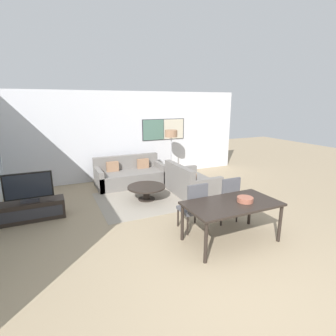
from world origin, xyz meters
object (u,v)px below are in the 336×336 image
object	(u,v)px
sofa_main	(130,175)
fruit_bowl	(245,199)
coffee_table	(146,190)
dining_table	(232,207)
tv_console	(32,211)
television	(29,188)
dining_chair_centre	(227,198)
floor_lamp	(171,137)
dining_chair_left	(194,205)
sofa_side	(190,184)

from	to	relation	value
sofa_main	fruit_bowl	xyz separation A→B (m)	(0.91, -4.11, 0.51)
coffee_table	dining_table	size ratio (longest dim) A/B	0.58
tv_console	fruit_bowl	bearing A→B (deg)	-35.66
television	sofa_main	world-z (taller)	television
sofa_main	dining_chair_centre	bearing A→B (deg)	-72.32
coffee_table	fruit_bowl	size ratio (longest dim) A/B	3.38
floor_lamp	dining_table	bearing A→B (deg)	-100.41
television	fruit_bowl	bearing A→B (deg)	-35.66
tv_console	floor_lamp	distance (m)	4.54
television	coffee_table	xyz separation A→B (m)	(2.65, 0.09, -0.45)
television	dining_table	bearing A→B (deg)	-36.96
sofa_main	dining_chair_left	world-z (taller)	dining_chair_left
sofa_side	floor_lamp	xyz separation A→B (m)	(0.20, 1.61, 1.11)
television	fruit_bowl	distance (m)	4.38
sofa_main	dining_chair_centre	size ratio (longest dim) A/B	2.08
television	floor_lamp	size ratio (longest dim) A/B	0.59
tv_console	television	world-z (taller)	television
sofa_main	fruit_bowl	size ratio (longest dim) A/B	7.13
television	fruit_bowl	xyz separation A→B (m)	(3.56, -2.55, 0.06)
sofa_main	sofa_side	size ratio (longest dim) A/B	1.38
dining_chair_left	floor_lamp	world-z (taller)	floor_lamp
floor_lamp	coffee_table	bearing A→B (deg)	-133.01
fruit_bowl	dining_table	bearing A→B (deg)	166.79
sofa_side	sofa_main	bearing A→B (deg)	38.28
sofa_main	coffee_table	world-z (taller)	sofa_main
tv_console	floor_lamp	world-z (taller)	floor_lamp
sofa_main	fruit_bowl	distance (m)	4.24
sofa_side	dining_chair_centre	distance (m)	1.85
dining_table	fruit_bowl	size ratio (longest dim) A/B	5.87
dining_chair_left	fruit_bowl	xyz separation A→B (m)	(0.65, -0.67, 0.26)
tv_console	dining_chair_left	bearing A→B (deg)	-32.88
sofa_side	dining_chair_centre	bearing A→B (deg)	175.31
tv_console	dining_chair_left	size ratio (longest dim) A/B	1.34
television	dining_table	distance (m)	4.15
sofa_main	coffee_table	distance (m)	1.47
dining_table	fruit_bowl	world-z (taller)	fruit_bowl
coffee_table	dining_table	bearing A→B (deg)	-75.46
television	dining_chair_left	xyz separation A→B (m)	(2.91, -1.88, -0.20)
sofa_main	fruit_bowl	world-z (taller)	sofa_main
floor_lamp	sofa_main	bearing A→B (deg)	-177.86
coffee_table	floor_lamp	xyz separation A→B (m)	(1.43, 1.53, 1.11)
dining_table	coffee_table	bearing A→B (deg)	104.54
sofa_main	dining_table	world-z (taller)	sofa_main
fruit_bowl	tv_console	bearing A→B (deg)	144.34
television	sofa_side	distance (m)	3.90
dining_chair_left	sofa_side	bearing A→B (deg)	62.86
sofa_main	floor_lamp	size ratio (longest dim) A/B	1.28
television	sofa_side	xyz separation A→B (m)	(3.87, 0.01, -0.45)
television	dining_chair_left	bearing A→B (deg)	-32.90
dining_chair_centre	floor_lamp	xyz separation A→B (m)	(0.35, 3.44, 0.86)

